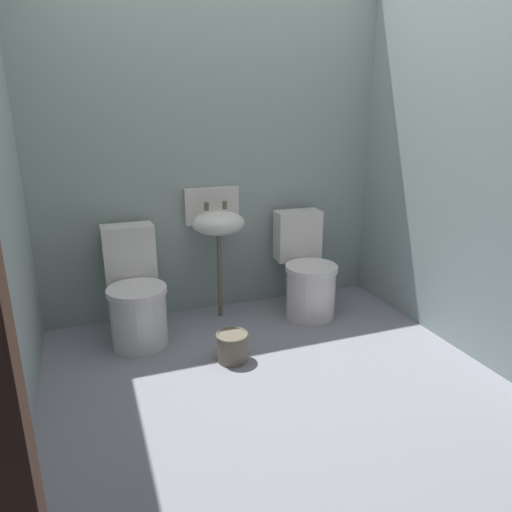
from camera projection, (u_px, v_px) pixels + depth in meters
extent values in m
cube|color=gray|center=(273.00, 386.00, 2.85)|extent=(3.06, 2.76, 0.08)
cube|color=#8EA29A|center=(213.00, 152.00, 3.56)|extent=(3.06, 0.10, 2.49)
cube|color=#8B9E9D|center=(469.00, 161.00, 3.01)|extent=(0.10, 2.56, 2.49)
cylinder|color=white|center=(139.00, 319.00, 3.22)|extent=(0.38, 0.38, 0.38)
cylinder|color=white|center=(137.00, 290.00, 3.15)|extent=(0.41, 0.41, 0.04)
cube|color=white|center=(129.00, 252.00, 3.36)|extent=(0.36, 0.18, 0.40)
cylinder|color=white|center=(311.00, 293.00, 3.65)|extent=(0.40, 0.40, 0.38)
cylinder|color=white|center=(312.00, 268.00, 3.58)|extent=(0.42, 0.42, 0.04)
cube|color=white|center=(298.00, 235.00, 3.80)|extent=(0.37, 0.20, 0.40)
cylinder|color=#675E4E|center=(220.00, 276.00, 3.61)|extent=(0.04, 0.04, 0.66)
ellipsoid|color=white|center=(218.00, 223.00, 3.48)|extent=(0.40, 0.32, 0.18)
cube|color=white|center=(212.00, 206.00, 3.60)|extent=(0.42, 0.04, 0.28)
cylinder|color=#675E4E|center=(207.00, 206.00, 3.47)|extent=(0.04, 0.04, 0.06)
cylinder|color=#675E4E|center=(225.00, 205.00, 3.52)|extent=(0.04, 0.04, 0.06)
cylinder|color=#675E4E|center=(232.00, 348.00, 3.04)|extent=(0.20, 0.20, 0.18)
torus|color=#625F4C|center=(232.00, 335.00, 3.01)|extent=(0.21, 0.21, 0.02)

